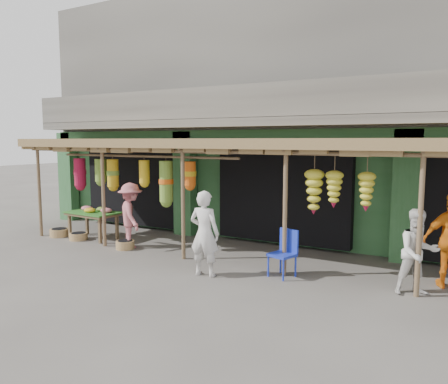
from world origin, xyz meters
The scene contains 11 objects.
ground centered at (0.00, 0.00, 0.00)m, with size 80.00×80.00×0.00m, color #514C47.
building centered at (0.00, 4.87, 3.37)m, with size 16.40×6.80×7.00m.
awning centered at (-0.13, 0.80, 2.58)m, with size 14.00×2.70×2.79m.
flower_table centered at (-4.91, 0.32, 0.72)m, with size 1.52×0.94×0.89m.
blue_chair centered at (1.03, -0.24, 0.53)m, with size 0.57×0.58×0.96m.
basket_left centered at (-5.99, 0.00, 0.11)m, with size 0.53×0.53×0.22m, color olive.
basket_mid centered at (-5.17, -0.03, 0.09)m, with size 0.49×0.49×0.19m, color olive.
basket_right centered at (-3.33, -0.17, 0.11)m, with size 0.47×0.47×0.21m, color #946845.
person_front centered at (-0.40, -1.02, 0.88)m, with size 0.64×0.42×1.75m, color silver.
person_right centered at (3.48, -0.09, 0.77)m, with size 0.75×0.59×1.55m, color silver.
person_shopper centered at (-3.31, 0.05, 0.84)m, with size 1.08×0.62×1.67m, color #C1666C.
Camera 1 is at (4.22, -8.36, 2.75)m, focal length 35.00 mm.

